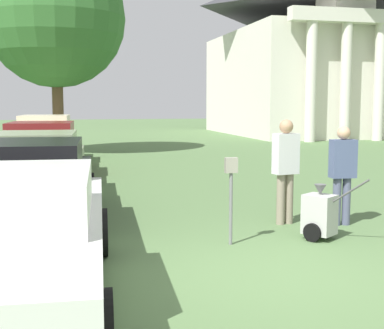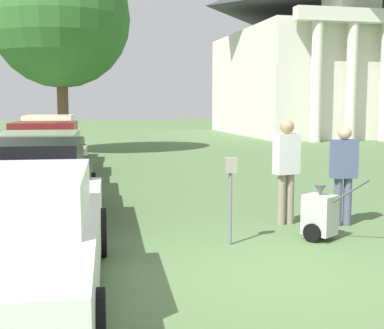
% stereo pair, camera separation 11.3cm
% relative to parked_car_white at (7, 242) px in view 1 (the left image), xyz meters
% --- Properties ---
extents(ground_plane, '(120.00, 120.00, 0.00)m').
position_rel_parked_car_white_xyz_m(ground_plane, '(3.15, 0.22, -0.66)').
color(ground_plane, '#517042').
extents(parked_car_white, '(2.31, 5.22, 1.40)m').
position_rel_parked_car_white_xyz_m(parked_car_white, '(0.00, 0.00, 0.00)').
color(parked_car_white, silver).
rests_on(parked_car_white, ground_plane).
extents(parked_car_black, '(2.33, 5.06, 1.46)m').
position_rel_parked_car_white_xyz_m(parked_car_black, '(-0.00, 3.32, 0.03)').
color(parked_car_black, black).
rests_on(parked_car_black, ground_plane).
extents(parked_car_sage, '(2.30, 5.33, 1.42)m').
position_rel_parked_car_white_xyz_m(parked_car_sage, '(-0.00, 6.56, 0.01)').
color(parked_car_sage, gray).
rests_on(parked_car_sage, ground_plane).
extents(parked_car_maroon, '(2.32, 4.98, 1.52)m').
position_rel_parked_car_white_xyz_m(parked_car_maroon, '(-0.00, 10.01, 0.05)').
color(parked_car_maroon, maroon).
rests_on(parked_car_maroon, ground_plane).
extents(parked_car_cream, '(2.16, 4.75, 1.63)m').
position_rel_parked_car_white_xyz_m(parked_car_cream, '(-0.00, 13.34, 0.09)').
color(parked_car_cream, beige).
rests_on(parked_car_cream, ground_plane).
extents(parking_meter, '(0.18, 0.09, 1.28)m').
position_rel_parked_car_white_xyz_m(parking_meter, '(2.93, 1.71, 0.24)').
color(parking_meter, slate).
rests_on(parking_meter, ground_plane).
extents(person_worker, '(0.45, 0.29, 1.78)m').
position_rel_parked_car_white_xyz_m(person_worker, '(4.23, 2.77, 0.36)').
color(person_worker, gray).
rests_on(person_worker, ground_plane).
extents(person_supervisor, '(0.43, 0.25, 1.67)m').
position_rel_parked_car_white_xyz_m(person_supervisor, '(5.13, 2.47, 0.29)').
color(person_supervisor, '#515670').
rests_on(person_supervisor, ground_plane).
extents(equipment_cart, '(0.72, 0.92, 1.00)m').
position_rel_parked_car_white_xyz_m(equipment_cart, '(4.33, 1.68, -0.27)').
color(equipment_cart, '#B2B2AD').
rests_on(equipment_cart, ground_plane).
extents(church, '(10.11, 13.88, 25.09)m').
position_rel_parked_car_white_xyz_m(church, '(16.10, 26.67, 5.46)').
color(church, silver).
rests_on(church, ground_plane).
extents(shade_tree, '(5.50, 5.50, 8.14)m').
position_rel_parked_car_white_xyz_m(shade_tree, '(0.41, 16.58, 4.71)').
color(shade_tree, brown).
rests_on(shade_tree, ground_plane).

